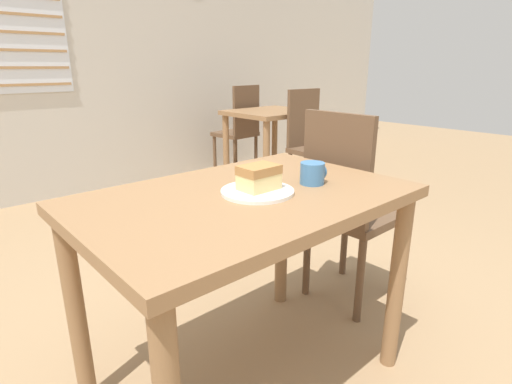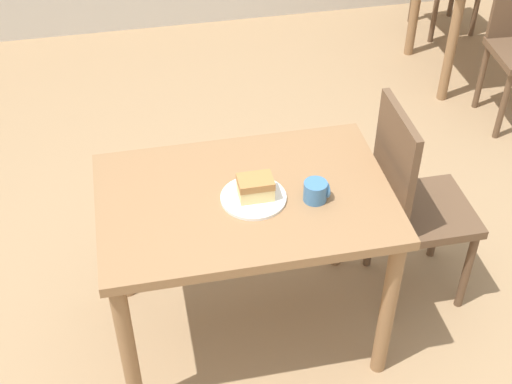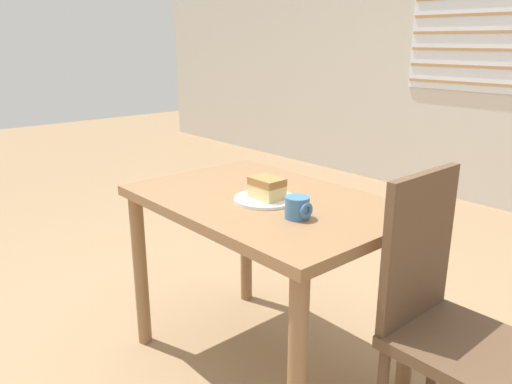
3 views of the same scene
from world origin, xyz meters
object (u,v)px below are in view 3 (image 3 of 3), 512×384
Objects in this scene: chair_near_window at (442,316)px; cake_slice at (267,188)px; dining_table_near at (265,225)px; plate at (265,199)px; coffee_mug at (298,208)px.

chair_near_window reaches higher than cake_slice.
dining_table_near is 1.12× the size of chair_near_window.
plate is 1.90× the size of cake_slice.
chair_near_window is at bearing 20.14° from coffee_mug.
chair_near_window is at bearing 7.91° from dining_table_near.
cake_slice reaches higher than plate.
chair_near_window reaches higher than coffee_mug.
plate is at bearing 167.96° from coffee_mug.
chair_near_window is 10.32× the size of coffee_mug.
dining_table_near is at bearing 163.54° from coffee_mug.
chair_near_window is 4.01× the size of plate.
cake_slice is at bearing -34.86° from dining_table_near.
chair_near_window is at bearing 10.32° from plate.
chair_near_window is at bearing 10.30° from cake_slice.
dining_table_near is 0.30m from coffee_mug.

